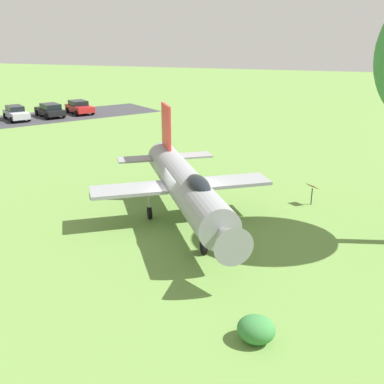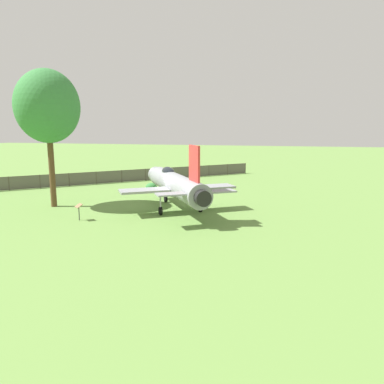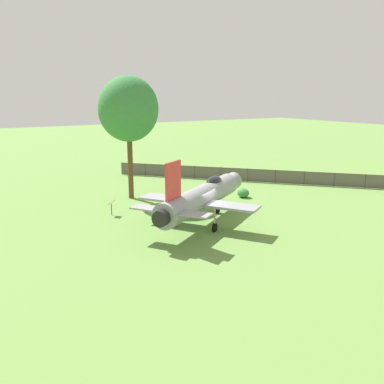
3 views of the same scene
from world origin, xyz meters
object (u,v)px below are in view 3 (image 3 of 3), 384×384
object	(u,v)px
shrub_near_fence	(243,193)
info_plaque	(111,204)
display_jet	(203,196)
shade_tree	(129,109)

from	to	relation	value
shrub_near_fence	info_plaque	world-z (taller)	info_plaque
display_jet	shade_tree	size ratio (longest dim) A/B	1.10
shrub_near_fence	info_plaque	xyz separation A→B (m)	(-12.20, 0.67, 0.45)
shrub_near_fence	shade_tree	bearing A→B (deg)	149.91
shade_tree	shrub_near_fence	xyz separation A→B (m)	(8.69, -5.03, -7.39)
shrub_near_fence	info_plaque	distance (m)	12.22
display_jet	shrub_near_fence	world-z (taller)	display_jet
shade_tree	display_jet	bearing A→B (deg)	-81.92
info_plaque	shade_tree	bearing A→B (deg)	51.18
shade_tree	info_plaque	xyz separation A→B (m)	(-3.51, -4.36, -6.94)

